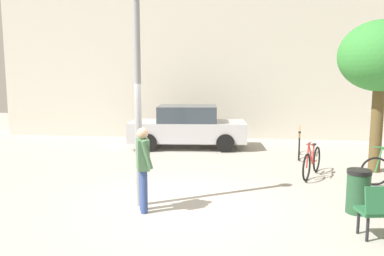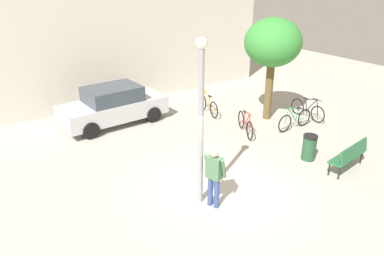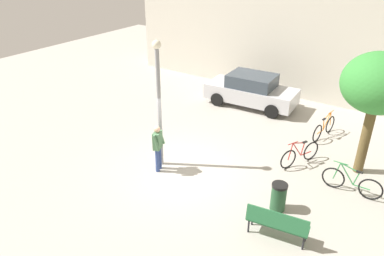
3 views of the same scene
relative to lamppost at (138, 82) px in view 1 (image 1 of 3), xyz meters
name	(u,v)px [view 1 (image 1 of 3)]	position (x,y,z in m)	size (l,w,h in m)	color
ground_plane	(179,205)	(0.81, 0.07, -2.52)	(36.00, 36.00, 0.00)	#A8A399
building_facade	(208,67)	(0.81, 9.65, 0.49)	(17.59, 2.00, 6.02)	beige
lamppost	(138,82)	(0.00, 0.00, 0.00)	(0.28, 0.28, 4.37)	gray
person_by_lamppost	(143,164)	(0.17, -0.36, -1.56)	(0.42, 0.63, 1.67)	#334784
plaza_tree	(381,58)	(5.84, 3.40, 0.60)	(2.24, 2.24, 4.13)	brown
bicycle_red	(312,162)	(4.00, 2.70, -2.14)	(0.80, 1.67, 0.97)	black
bicycle_orange	(299,145)	(4.10, 5.23, -2.14)	(0.36, 1.79, 0.97)	black
parked_car_silver	(188,127)	(0.28, 6.44, -1.75)	(4.29, 2.02, 1.55)	#B7B7BC
trash_bin	(358,191)	(4.34, -0.03, -2.09)	(0.46, 0.46, 0.86)	#234C2D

